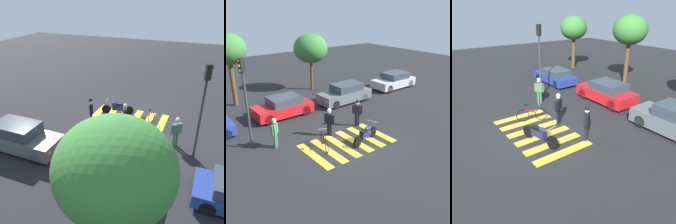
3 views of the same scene
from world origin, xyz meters
TOP-DOWN VIEW (x-y plane):
  - ground_plane at (0.00, 0.00)m, footprint 60.00×60.00m
  - police_motorcycle at (0.92, -0.45)m, footprint 2.18×0.82m
  - leaning_bicycle at (-1.35, 0.37)m, footprint 0.71×1.64m
  - officer_on_foot at (2.00, 1.48)m, footprint 0.44×0.56m
  - officer_by_motorcycle at (-0.25, 1.41)m, footprint 0.39×0.60m
  - pedestrian_bystander at (-3.41, 2.05)m, footprint 0.52×0.47m
  - crosswalk_stripes at (0.00, 0.00)m, footprint 4.95×3.01m
  - car_blue_hatchback at (-6.56, 5.44)m, footprint 3.92×1.86m
  - car_red_convertible at (-1.02, 5.86)m, footprint 4.05×1.89m
  - traffic_light_pole at (-4.48, 2.81)m, footprint 0.36×0.30m
  - street_tree_near at (-10.01, 10.02)m, footprint 2.69×2.69m
  - street_tree_mid at (-2.97, 10.02)m, footprint 2.66×2.66m

SIDE VIEW (x-z plane):
  - ground_plane at x=0.00m, z-range 0.00..0.00m
  - crosswalk_stripes at x=0.00m, z-range 0.00..0.01m
  - leaning_bicycle at x=-1.35m, z-range -0.12..0.90m
  - police_motorcycle at x=0.92m, z-range -0.06..0.97m
  - car_blue_hatchback at x=-6.56m, z-range -0.02..1.21m
  - car_red_convertible at x=-1.02m, z-range -0.02..1.38m
  - officer_by_motorcycle at x=-0.25m, z-range 0.13..1.87m
  - pedestrian_bystander at x=-3.41m, z-range 0.13..1.88m
  - officer_on_foot at x=2.00m, z-range 0.13..1.89m
  - traffic_light_pole at x=-4.48m, z-range 0.79..5.69m
  - street_tree_near at x=-10.01m, z-range 1.39..6.59m
  - street_tree_mid at x=-2.97m, z-range 1.53..6.99m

